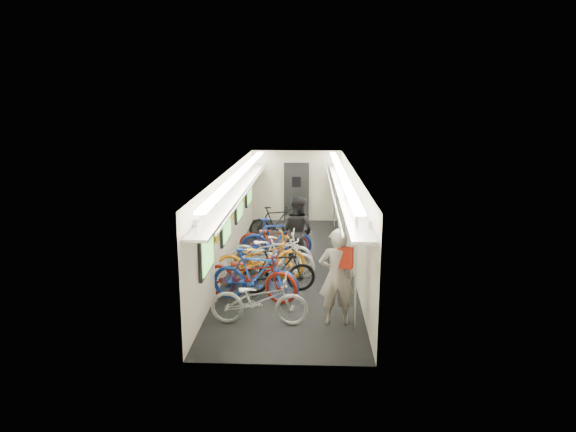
# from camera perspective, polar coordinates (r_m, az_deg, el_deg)

# --- Properties ---
(train_car_shell) EXTENTS (10.00, 10.00, 10.00)m
(train_car_shell) POSITION_cam_1_polar(r_m,az_deg,el_deg) (13.19, -1.12, 2.39)
(train_car_shell) COLOR black
(train_car_shell) RESTS_ON ground
(bicycle_0) EXTENTS (1.81, 0.69, 0.94)m
(bicycle_0) POSITION_cam_1_polar(r_m,az_deg,el_deg) (9.45, -3.22, -9.27)
(bicycle_0) COLOR #A8A6AB
(bicycle_0) RESTS_ON ground
(bicycle_1) EXTENTS (1.89, 0.86, 1.10)m
(bicycle_1) POSITION_cam_1_polar(r_m,az_deg,el_deg) (10.47, -3.67, -6.60)
(bicycle_1) COLOR #1C3FAB
(bicycle_1) RESTS_ON ground
(bicycle_2) EXTENTS (2.14, 1.25, 1.06)m
(bicycle_2) POSITION_cam_1_polar(r_m,az_deg,el_deg) (10.55, -4.19, -6.55)
(bicycle_2) COLOR maroon
(bicycle_2) RESTS_ON ground
(bicycle_3) EXTENTS (1.65, 0.77, 0.96)m
(bicycle_3) POSITION_cam_1_polar(r_m,az_deg,el_deg) (10.93, -1.05, -6.12)
(bicycle_3) COLOR black
(bicycle_3) RESTS_ON ground
(bicycle_4) EXTENTS (2.26, 1.40, 1.12)m
(bicycle_4) POSITION_cam_1_polar(r_m,az_deg,el_deg) (11.49, -3.15, -4.77)
(bicycle_4) COLOR orange
(bicycle_4) RESTS_ON ground
(bicycle_5) EXTENTS (1.63, 0.84, 0.94)m
(bicycle_5) POSITION_cam_1_polar(r_m,az_deg,el_deg) (11.93, -0.63, -4.55)
(bicycle_5) COLOR white
(bicycle_5) RESTS_ON ground
(bicycle_6) EXTENTS (2.02, 0.78, 1.05)m
(bicycle_6) POSITION_cam_1_polar(r_m,az_deg,el_deg) (12.19, -1.91, -3.93)
(bicycle_6) COLOR #B9B8BE
(bicycle_6) RESTS_ON ground
(bicycle_7) EXTENTS (1.94, 0.91, 1.12)m
(bicycle_7) POSITION_cam_1_polar(r_m,az_deg,el_deg) (13.10, -1.29, -2.58)
(bicycle_7) COLOR navy
(bicycle_7) RESTS_ON ground
(bicycle_8) EXTENTS (1.88, 0.72, 0.97)m
(bicycle_8) POSITION_cam_1_polar(r_m,az_deg,el_deg) (13.46, -1.57, -2.51)
(bicycle_8) COLOR maroon
(bicycle_8) RESTS_ON ground
(bicycle_9) EXTENTS (1.68, 0.93, 0.97)m
(bicycle_9) POSITION_cam_1_polar(r_m,az_deg,el_deg) (15.26, -1.35, -0.71)
(bicycle_9) COLOR black
(bicycle_9) RESTS_ON ground
(passenger_near) EXTENTS (0.67, 0.45, 1.79)m
(passenger_near) POSITION_cam_1_polar(r_m,az_deg,el_deg) (9.36, 5.42, -6.75)
(passenger_near) COLOR gray
(passenger_near) RESTS_ON ground
(passenger_mid) EXTENTS (1.09, 1.04, 1.78)m
(passenger_mid) POSITION_cam_1_polar(r_m,az_deg,el_deg) (12.54, 1.03, -1.72)
(passenger_mid) COLOR black
(passenger_mid) RESTS_ON ground
(backpack) EXTENTS (0.29, 0.22, 0.38)m
(backpack) POSITION_cam_1_polar(r_m,az_deg,el_deg) (9.18, 6.43, -4.62)
(backpack) COLOR red
(backpack) RESTS_ON passenger_near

